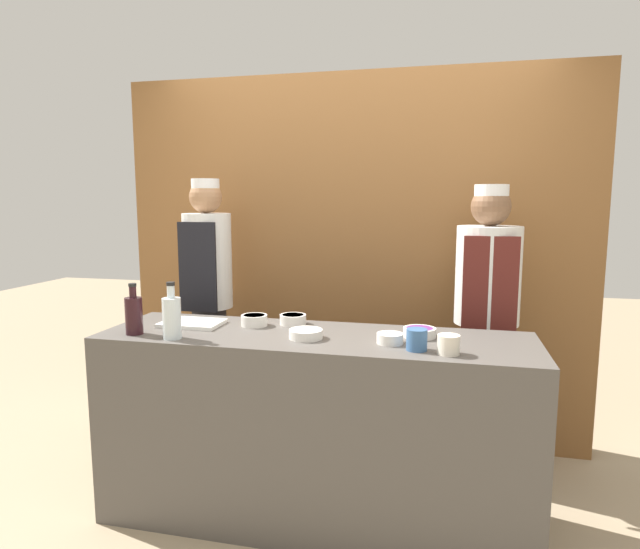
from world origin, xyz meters
name	(u,v)px	position (x,y,z in m)	size (l,w,h in m)	color
ground_plane	(315,517)	(0.00, 0.00, 0.00)	(14.00, 14.00, 0.00)	tan
cabinet_wall	(352,260)	(0.00, 1.06, 1.20)	(3.06, 0.18, 2.40)	brown
counter	(314,428)	(0.00, 0.00, 0.48)	(2.10, 0.61, 0.95)	#514C47
sauce_bowl_brown	(293,319)	(-0.16, 0.19, 0.98)	(0.14, 0.14, 0.05)	white
sauce_bowl_purple	(420,332)	(0.50, 0.08, 0.98)	(0.16, 0.16, 0.04)	white
sauce_bowl_orange	(254,320)	(-0.35, 0.12, 0.98)	(0.14, 0.14, 0.06)	white
sauce_bowl_red	(306,333)	(-0.02, -0.07, 0.98)	(0.16, 0.16, 0.04)	white
sauce_bowl_yellow	(390,338)	(0.37, -0.07, 0.98)	(0.12, 0.12, 0.05)	white
cutting_board	(192,323)	(-0.67, 0.06, 0.96)	(0.31, 0.22, 0.02)	white
bottle_wine	(134,314)	(-0.86, -0.18, 1.05)	(0.08, 0.08, 0.25)	black
bottle_clear	(172,317)	(-0.64, -0.22, 1.06)	(0.09, 0.09, 0.27)	silver
cup_cream	(449,345)	(0.63, -0.18, 0.99)	(0.10, 0.10, 0.08)	silver
cup_blue	(417,340)	(0.50, -0.15, 1.00)	(0.09, 0.09, 0.09)	#386093
chef_left	(209,302)	(-0.84, 0.63, 0.96)	(0.30, 0.30, 1.73)	#28282D
chef_right	(486,322)	(0.84, 0.63, 0.92)	(0.35, 0.35, 1.68)	#28282D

